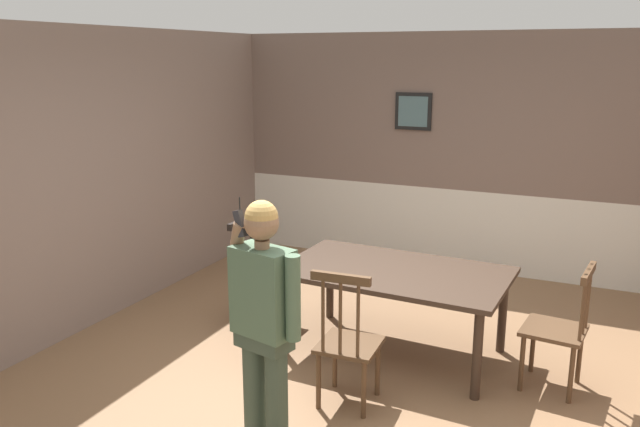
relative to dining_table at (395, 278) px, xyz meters
The scene contains 8 objects.
ground_plane 0.89m from the dining_table, 93.45° to the right, with size 6.68×6.68×0.00m, color #846042.
room_back_partition 2.52m from the dining_table, 90.90° to the left, with size 5.41×0.17×2.66m.
room_left_partition 2.89m from the dining_table, 167.39° to the right, with size 0.13×6.07×2.66m.
dining_table is the anchor object (origin of this frame).
chair_near_window 0.94m from the dining_table, 92.31° to the right, with size 0.43×0.43×1.02m.
chair_by_doorway 1.29m from the dining_table, ahead, with size 0.47×0.47×0.96m.
chair_at_table_head 1.30m from the dining_table, behind, with size 0.46×0.46×0.98m.
person_figure 1.64m from the dining_table, 100.89° to the right, with size 0.53×0.29×1.60m.
Camera 1 is at (1.53, -4.12, 2.40)m, focal length 36.02 mm.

